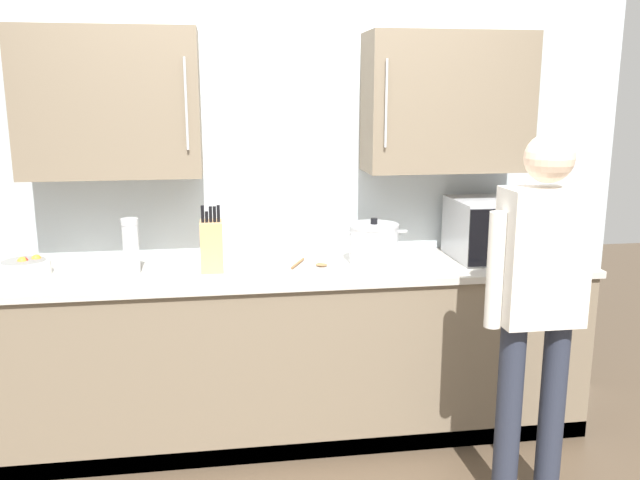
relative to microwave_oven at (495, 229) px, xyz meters
The scene contains 9 objects.
back_wall_tiled 1.19m from the microwave_oven, 166.69° to the left, with size 3.85×0.44×2.54m.
counter_unit 1.27m from the microwave_oven, behind, with size 3.11×0.64×0.91m.
microwave_oven is the anchor object (origin of this frame).
stock_pot 0.67m from the microwave_oven, behind, with size 0.35×0.26×0.24m.
wooden_spoon 1.02m from the microwave_oven, behind, with size 0.20×0.18×0.02m.
knife_block 1.50m from the microwave_oven, behind, with size 0.11×0.15×0.34m.
fruit_bowl 2.42m from the microwave_oven, behind, with size 0.25×0.25×0.09m.
thermos_flask 1.89m from the microwave_oven, behind, with size 0.08×0.08×0.28m.
person_figure 0.82m from the microwave_oven, 100.53° to the right, with size 0.44×0.59×1.63m.
Camera 1 is at (-0.34, -2.48, 1.78)m, focal length 37.13 mm.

